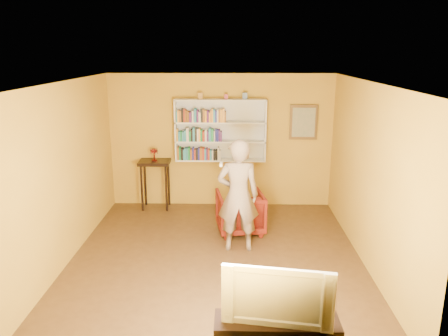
{
  "coord_description": "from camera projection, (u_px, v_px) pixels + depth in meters",
  "views": [
    {
      "loc": [
        0.26,
        -6.18,
        3.14
      ],
      "look_at": [
        0.11,
        0.75,
        1.26
      ],
      "focal_mm": 35.0,
      "sensor_mm": 36.0,
      "label": 1
    }
  ],
  "objects": [
    {
      "name": "framed_painting",
      "position": [
        304.0,
        122.0,
        8.67
      ],
      "size": [
        0.55,
        0.05,
        0.7
      ],
      "color": "#513817",
      "rests_on": "room_shell"
    },
    {
      "name": "television",
      "position": [
        278.0,
        292.0,
        4.4
      ],
      "size": [
        1.12,
        0.31,
        0.64
      ],
      "primitive_type": "imported",
      "rotation": [
        0.0,
        0.0,
        -0.15
      ],
      "color": "black",
      "rests_on": "tv_cabinet"
    },
    {
      "name": "console_table",
      "position": [
        155.0,
        169.0,
        8.77
      ],
      "size": [
        0.61,
        0.47,
        1.0
      ],
      "color": "black",
      "rests_on": "ground"
    },
    {
      "name": "books_row_lower",
      "position": [
        199.0,
        154.0,
        8.72
      ],
      "size": [
        0.87,
        0.19,
        0.27
      ],
      "color": "brown",
      "rests_on": "bookshelf"
    },
    {
      "name": "ornament_centre",
      "position": [
        226.0,
        97.0,
        8.46
      ],
      "size": [
        0.07,
        0.07,
        0.09
      ],
      "primitive_type": "cube",
      "color": "#A13551",
      "rests_on": "bookshelf"
    },
    {
      "name": "books_row_middle",
      "position": [
        200.0,
        135.0,
        8.62
      ],
      "size": [
        0.89,
        0.19,
        0.27
      ],
      "color": "gold",
      "rests_on": "bookshelf"
    },
    {
      "name": "game_remote",
      "position": [
        221.0,
        164.0,
        6.44
      ],
      "size": [
        0.04,
        0.15,
        0.04
      ],
      "primitive_type": "cube",
      "color": "white",
      "rests_on": "person"
    },
    {
      "name": "ruby_lustre",
      "position": [
        154.0,
        152.0,
        8.68
      ],
      "size": [
        0.16,
        0.16,
        0.25
      ],
      "color": "maroon",
      "rests_on": "console_table"
    },
    {
      "name": "ornament_right",
      "position": [
        245.0,
        96.0,
        8.45
      ],
      "size": [
        0.09,
        0.09,
        0.13
      ],
      "primitive_type": "cube",
      "color": "slate",
      "rests_on": "bookshelf"
    },
    {
      "name": "ornament_left",
      "position": [
        200.0,
        96.0,
        8.47
      ],
      "size": [
        0.09,
        0.09,
        0.13
      ],
      "primitive_type": "cube",
      "color": "#A3732E",
      "rests_on": "bookshelf"
    },
    {
      "name": "books_row_upper",
      "position": [
        202.0,
        116.0,
        8.52
      ],
      "size": [
        0.97,
        0.18,
        0.27
      ],
      "color": "teal",
      "rests_on": "bookshelf"
    },
    {
      "name": "room_shell",
      "position": [
        216.0,
        197.0,
        6.52
      ],
      "size": [
        5.3,
        5.8,
        2.88
      ],
      "color": "#402A14",
      "rests_on": "ground"
    },
    {
      "name": "armchair",
      "position": [
        240.0,
        212.0,
        7.72
      ],
      "size": [
        0.91,
        0.93,
        0.74
      ],
      "primitive_type": "imported",
      "rotation": [
        0.0,
        0.0,
        3.31
      ],
      "color": "#4C0905",
      "rests_on": "ground"
    },
    {
      "name": "person",
      "position": [
        238.0,
        196.0,
        6.89
      ],
      "size": [
        0.68,
        0.46,
        1.82
      ],
      "primitive_type": "imported",
      "rotation": [
        0.0,
        0.0,
        3.18
      ],
      "color": "#776457",
      "rests_on": "ground"
    },
    {
      "name": "bookshelf",
      "position": [
        221.0,
        130.0,
        8.69
      ],
      "size": [
        1.8,
        0.29,
        1.23
      ],
      "color": "silver",
      "rests_on": "room_shell"
    }
  ]
}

